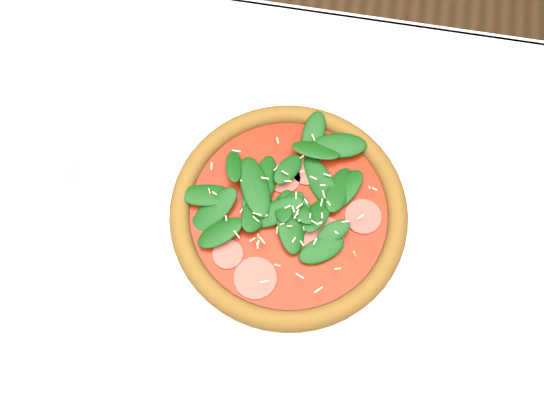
# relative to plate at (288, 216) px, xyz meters

# --- Properties ---
(ground) EXTENTS (6.00, 6.00, 0.00)m
(ground) POSITION_rel_plate_xyz_m (-0.06, -0.08, -0.76)
(ground) COLOR brown
(ground) RESTS_ON ground
(dining_table) EXTENTS (1.21, 0.81, 0.75)m
(dining_table) POSITION_rel_plate_xyz_m (-0.06, -0.08, -0.11)
(dining_table) COLOR white
(dining_table) RESTS_ON ground
(plate) EXTENTS (0.34, 0.34, 0.01)m
(plate) POSITION_rel_plate_xyz_m (0.00, 0.00, 0.00)
(plate) COLOR white
(plate) RESTS_ON dining_table
(pizza) EXTENTS (0.33, 0.33, 0.04)m
(pizza) POSITION_rel_plate_xyz_m (0.00, -0.00, 0.02)
(pizza) COLOR brown
(pizza) RESTS_ON plate
(wine_glass) EXTENTS (0.08, 0.08, 0.19)m
(wine_glass) POSITION_rel_plate_xyz_m (-0.26, -0.04, 0.13)
(wine_glass) COLOR white
(wine_glass) RESTS_ON dining_table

